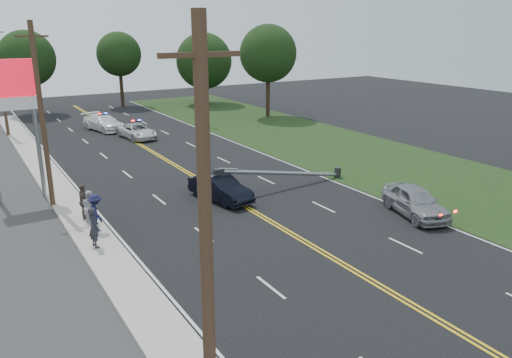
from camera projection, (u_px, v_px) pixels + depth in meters
ground at (315, 248)px, 22.79m from camera, size 120.00×120.00×0.00m
sidewalk at (76, 214)px, 26.76m from camera, size 1.80×70.00×0.12m
grass_verge at (375, 160)px, 37.66m from camera, size 12.00×80.00×0.01m
centerline_yellow at (216, 189)px, 30.95m from camera, size 0.36×80.00×0.00m
pylon_sign at (8, 97)px, 27.24m from camera, size 3.20×0.35×8.00m
traffic_signal at (198, 83)px, 50.17m from camera, size 0.28×0.41×7.05m
fallen_streetlight at (290, 173)px, 31.13m from camera, size 9.36×0.44×1.91m
utility_pole_near at (207, 262)px, 10.19m from camera, size 1.60×0.28×10.00m
utility_pole_mid at (42, 117)px, 26.52m from camera, size 1.60×0.28×10.00m
utility_pole_far at (0, 80)px, 44.49m from camera, size 1.60×0.28×10.00m
tree_6 at (27, 59)px, 55.57m from camera, size 6.23×6.23×9.35m
tree_7 at (119, 54)px, 61.13m from camera, size 5.37×5.37×9.10m
tree_8 at (204, 61)px, 63.28m from camera, size 7.06×7.06×8.99m
tree_9 at (268, 54)px, 53.61m from camera, size 6.16×6.16×9.96m
crashed_sedan at (220, 188)px, 28.81m from camera, size 2.38×4.63×1.46m
waiting_sedan at (415, 201)px, 26.49m from camera, size 3.11×4.97×1.58m
emergency_a at (137, 131)px, 44.80m from camera, size 2.74×4.90×1.29m
emergency_b at (103, 122)px, 48.27m from camera, size 3.40×5.64×1.53m
bystander_a at (94, 227)px, 22.35m from camera, size 0.56×0.75×1.89m
bystander_b at (90, 207)px, 25.16m from camera, size 0.76×0.91×1.70m
bystander_c at (96, 213)px, 24.14m from camera, size 0.77×1.25×1.86m
bystander_d at (83, 202)px, 25.64m from camera, size 0.74×1.18×1.86m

